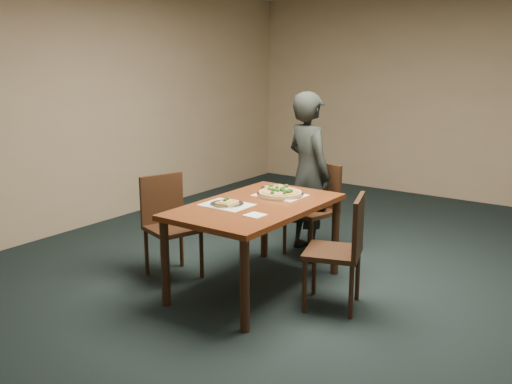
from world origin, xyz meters
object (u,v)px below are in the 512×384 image
Objects in this scene: chair_left at (168,220)px; slice_plate_near at (227,203)px; chair_far at (316,204)px; pizza_pan at (280,193)px; slice_plate_far at (275,188)px; diner at (308,173)px; chair_right at (343,245)px; dining_table at (256,214)px.

slice_plate_near is at bearing -70.81° from chair_left.
chair_far is 2.18× the size of pizza_pan.
diner is at bearing 88.26° from slice_plate_far.
chair_left is 1.62m from chair_right.
chair_left reaches higher than slice_plate_far.
chair_far reaches higher than dining_table.
chair_far is at bearing 83.29° from slice_plate_near.
dining_table is at bearing -59.81° from chair_left.
dining_table is 0.56m from slice_plate_far.
chair_right reaches higher than dining_table.
chair_right is (0.80, -1.00, 0.00)m from chair_far.
pizza_pan is at bearing -74.26° from chair_far.
slice_plate_near is 0.70m from slice_plate_far.
chair_left is at bearing -167.58° from dining_table.
chair_right is 3.25× the size of slice_plate_near.
chair_right is 0.86m from pizza_pan.
dining_table is 5.36× the size of slice_plate_near.
slice_plate_near is at bearing -93.32° from chair_right.
diner is 3.87× the size of pizza_pan.
diner is 5.76× the size of slice_plate_far.
chair_far is 3.25× the size of slice_plate_near.
chair_far is 3.25× the size of slice_plate_far.
chair_left reaches higher than dining_table.
diner is 0.57m from slice_plate_far.
dining_table is at bearing -75.49° from chair_far.
pizza_pan is 0.23m from slice_plate_far.
chair_left is 0.70m from slice_plate_near.
pizza_pan is at bearing -45.18° from slice_plate_far.
chair_left is 1.49m from diner.
dining_table is 1.12m from diner.
diner is at bearing 97.26° from dining_table.
pizza_pan reaches higher than dining_table.
pizza_pan is (0.03, -0.71, 0.26)m from chair_far.
pizza_pan is (0.84, 0.55, 0.26)m from chair_left.
chair_right is 1.01m from slice_plate_near.
chair_left is at bearing -109.57° from chair_far.
slice_plate_near is (-0.18, -0.53, -0.01)m from pizza_pan.
chair_right is 2.18× the size of pizza_pan.
chair_right is at bearing 5.78° from dining_table.
chair_far reaches higher than slice_plate_far.
diner reaches higher than dining_table.
slice_plate_near is 1.00× the size of slice_plate_far.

